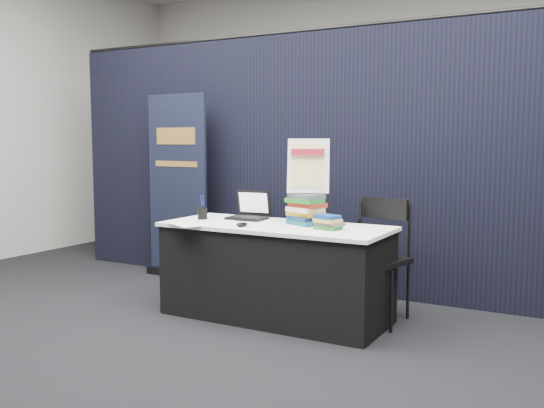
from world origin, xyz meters
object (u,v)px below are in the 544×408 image
at_px(book_stack_short, 329,222).
at_px(info_sign, 308,166).
at_px(book_stack_tall, 306,209).
at_px(stacking_chair, 377,254).
at_px(display_table, 275,271).
at_px(pullup_banner, 177,197).
at_px(laptop, 249,212).

xyz_separation_m(book_stack_short, info_sign, (-0.26, 0.18, 0.40)).
bearing_deg(book_stack_tall, info_sign, 90.00).
relative_size(book_stack_tall, info_sign, 0.69).
xyz_separation_m(book_stack_short, stacking_chair, (0.25, 0.36, -0.27)).
height_order(book_stack_short, info_sign, info_sign).
distance_m(book_stack_tall, stacking_chair, 0.65).
height_order(display_table, info_sign, info_sign).
bearing_deg(info_sign, pullup_banner, 137.67).
xyz_separation_m(display_table, pullup_banner, (-1.57, 0.77, 0.45)).
bearing_deg(display_table, book_stack_short, -3.93).
bearing_deg(stacking_chair, book_stack_tall, -144.29).
relative_size(display_table, stacking_chair, 1.89).
distance_m(laptop, book_stack_tall, 0.57).
distance_m(laptop, pullup_banner, 1.35).
bearing_deg(pullup_banner, laptop, -21.34).
distance_m(book_stack_short, pullup_banner, 2.19).
distance_m(laptop, book_stack_short, 0.85).
bearing_deg(book_stack_short, laptop, 165.09).
xyz_separation_m(book_stack_tall, stacking_chair, (0.51, 0.21, -0.34)).
height_order(laptop, stacking_chair, laptop).
height_order(pullup_banner, stacking_chair, pullup_banner).
relative_size(book_stack_tall, pullup_banner, 0.16).
height_order(laptop, pullup_banner, pullup_banner).
bearing_deg(book_stack_short, display_table, 176.07).
relative_size(pullup_banner, stacking_chair, 1.97).
distance_m(display_table, pullup_banner, 1.81).
height_order(laptop, info_sign, info_sign).
relative_size(book_stack_short, info_sign, 0.48).
relative_size(info_sign, pullup_banner, 0.24).
height_order(book_stack_tall, info_sign, info_sign).
xyz_separation_m(laptop, pullup_banner, (-1.22, 0.58, 0.02)).
height_order(book_stack_short, stacking_chair, stacking_chair).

